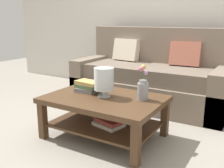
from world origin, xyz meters
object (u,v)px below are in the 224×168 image
at_px(couch, 151,78).
at_px(glass_hurricane_vase, 104,80).
at_px(book_stack_main, 88,86).
at_px(flower_pitcher, 143,88).
at_px(coffee_table, 105,108).

distance_m(couch, glass_hurricane_vase, 1.28).
bearing_deg(book_stack_main, glass_hurricane_vase, -15.53).
xyz_separation_m(glass_hurricane_vase, flower_pitcher, (0.37, 0.10, -0.06)).
xyz_separation_m(couch, glass_hurricane_vase, (0.02, -1.26, 0.24)).
xyz_separation_m(couch, book_stack_main, (-0.22, -1.19, 0.12)).
bearing_deg(couch, glass_hurricane_vase, -89.07).
xyz_separation_m(coffee_table, flower_pitcher, (0.36, 0.11, 0.23)).
relative_size(couch, book_stack_main, 7.44).
height_order(glass_hurricane_vase, flower_pitcher, flower_pitcher).
bearing_deg(book_stack_main, coffee_table, -17.56).
bearing_deg(coffee_table, flower_pitcher, 17.20).
bearing_deg(coffee_table, couch, 91.49).
height_order(couch, glass_hurricane_vase, couch).
relative_size(coffee_table, glass_hurricane_vase, 3.93).
relative_size(book_stack_main, flower_pitcher, 0.84).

